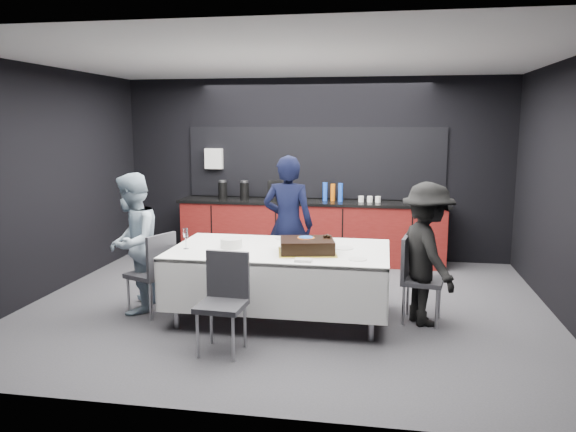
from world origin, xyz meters
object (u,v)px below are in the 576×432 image
object	(u,v)px
champagne_flute	(186,234)
person_left	(133,243)
party_table	(280,261)
chair_near	(224,295)
chair_left	(155,268)
cake_assembly	(307,246)
person_center	(288,225)
chair_right	(415,273)
plate_stack	(231,243)
person_right	(427,254)

from	to	relation	value
champagne_flute	person_left	bearing A→B (deg)	167.38
party_table	champagne_flute	xyz separation A→B (m)	(-0.99, -0.20, 0.30)
person_left	chair_near	bearing A→B (deg)	47.43
chair_near	chair_left	bearing A→B (deg)	141.94
cake_assembly	person_center	bearing A→B (deg)	109.43
chair_right	person_left	distance (m)	3.13
chair_near	party_table	bearing A→B (deg)	69.47
plate_stack	chair_near	xyz separation A→B (m)	(0.17, -0.89, -0.30)
cake_assembly	chair_right	bearing A→B (deg)	15.52
chair_right	person_center	size ratio (longest dim) A/B	0.54
cake_assembly	chair_right	xyz separation A→B (m)	(1.13, 0.31, -0.32)
party_table	champagne_flute	world-z (taller)	champagne_flute
chair_right	chair_near	size ratio (longest dim) A/B	1.00
champagne_flute	person_left	distance (m)	0.72
party_table	champagne_flute	distance (m)	1.05
party_table	cake_assembly	size ratio (longest dim) A/B	3.45
person_center	champagne_flute	bearing A→B (deg)	53.85
cake_assembly	chair_near	size ratio (longest dim) A/B	0.73
chair_near	person_center	bearing A→B (deg)	81.72
chair_right	person_center	xyz separation A→B (m)	(-1.52, 0.80, 0.33)
chair_left	person_center	distance (m)	1.73
person_left	person_right	world-z (taller)	person_left
chair_left	chair_right	xyz separation A→B (m)	(2.82, 0.30, 0.00)
person_left	cake_assembly	bearing A→B (deg)	78.41
cake_assembly	person_right	bearing A→B (deg)	11.75
party_table	cake_assembly	distance (m)	0.41
cake_assembly	person_right	size ratio (longest dim) A/B	0.45
chair_near	person_left	world-z (taller)	person_left
chair_right	chair_left	bearing A→B (deg)	-174.01
chair_right	person_center	bearing A→B (deg)	152.16
party_table	chair_right	bearing A→B (deg)	6.00
person_left	person_right	xyz separation A→B (m)	(3.22, 0.14, -0.03)
plate_stack	chair_near	distance (m)	0.95
party_table	person_center	bearing A→B (deg)	94.66
cake_assembly	chair_left	size ratio (longest dim) A/B	0.73
party_table	person_right	world-z (taller)	person_right
champagne_flute	chair_right	size ratio (longest dim) A/B	0.24
chair_near	person_left	distance (m)	1.61
plate_stack	person_right	xyz separation A→B (m)	(2.07, 0.15, -0.07)
champagne_flute	chair_right	bearing A→B (deg)	8.25
chair_left	person_right	xyz separation A→B (m)	(2.92, 0.24, 0.22)
plate_stack	champagne_flute	xyz separation A→B (m)	(-0.46, -0.14, 0.11)
chair_right	person_left	bearing A→B (deg)	-176.34
cake_assembly	chair_left	distance (m)	1.72
champagne_flute	person_right	distance (m)	2.56
chair_near	person_left	xyz separation A→B (m)	(-1.32, 0.90, 0.25)
cake_assembly	chair_right	size ratio (longest dim) A/B	0.73
chair_left	chair_near	bearing A→B (deg)	-38.06
chair_near	champagne_flute	bearing A→B (deg)	130.45
party_table	chair_left	size ratio (longest dim) A/B	2.51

